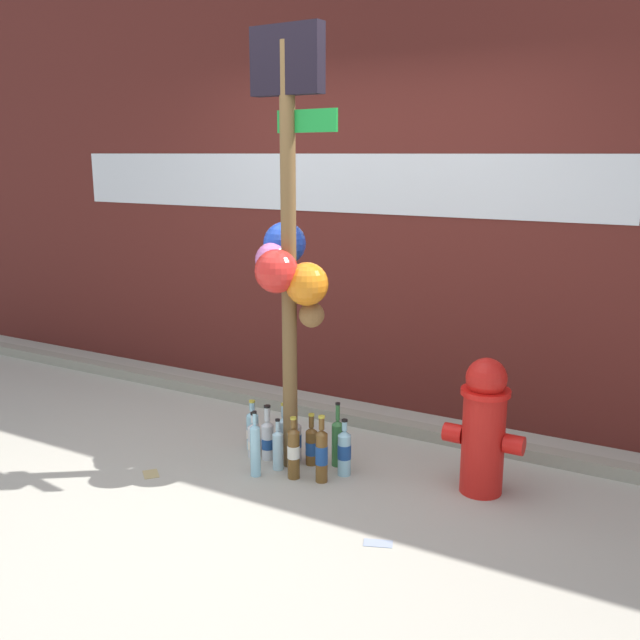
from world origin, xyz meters
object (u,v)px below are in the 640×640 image
(bottle_4, at_px, (268,439))
(bottle_11, at_px, (254,439))
(fire_hydrant, at_px, (484,426))
(bottle_0, at_px, (253,429))
(bottle_5, at_px, (255,449))
(bottle_8, at_px, (278,449))
(memorial_post, at_px, (289,241))
(bottle_2, at_px, (322,454))
(bottle_9, at_px, (338,441))
(bottle_7, at_px, (296,440))
(bottle_10, at_px, (311,445))
(bottle_6, at_px, (294,452))
(bottle_1, at_px, (284,434))
(bottle_3, at_px, (344,451))

(bottle_4, distance_m, bottle_11, 0.10)
(fire_hydrant, relative_size, bottle_0, 2.38)
(bottle_5, xyz_separation_m, bottle_8, (0.07, 0.14, -0.04))
(memorial_post, relative_size, bottle_2, 6.27)
(memorial_post, distance_m, bottle_5, 1.21)
(bottle_9, bearing_deg, bottle_2, -84.18)
(bottle_0, xyz_separation_m, bottle_7, (0.33, -0.01, -0.00))
(fire_hydrant, xyz_separation_m, bottle_0, (-1.44, -0.13, -0.26))
(bottle_9, height_order, bottle_11, bottle_9)
(bottle_10, bearing_deg, bottle_8, -131.47)
(bottle_6, height_order, bottle_10, bottle_6)
(bottle_1, distance_m, bottle_7, 0.15)
(memorial_post, relative_size, bottle_4, 7.19)
(bottle_1, relative_size, bottle_9, 0.81)
(bottle_5, height_order, bottle_7, bottle_5)
(bottle_10, xyz_separation_m, bottle_11, (-0.37, -0.08, -0.01))
(bottle_3, xyz_separation_m, bottle_7, (-0.35, 0.04, -0.02))
(bottle_5, bearing_deg, bottle_0, 126.98)
(bottle_3, relative_size, bottle_6, 0.92)
(bottle_0, height_order, bottle_6, bottle_6)
(bottle_8, height_order, bottle_11, bottle_8)
(bottle_6, distance_m, bottle_9, 0.31)
(bottle_4, relative_size, bottle_7, 1.07)
(bottle_8, xyz_separation_m, bottle_11, (-0.23, 0.08, -0.02))
(bottle_1, height_order, bottle_7, bottle_7)
(bottle_7, relative_size, bottle_8, 1.03)
(fire_hydrant, xyz_separation_m, bottle_11, (-1.36, -0.23, -0.27))
(bottle_1, xyz_separation_m, bottle_3, (0.48, -0.11, 0.02))
(bottle_7, height_order, bottle_11, bottle_7)
(bottle_5, distance_m, bottle_8, 0.16)
(bottle_1, relative_size, bottle_3, 0.94)
(bottle_0, relative_size, bottle_2, 0.81)
(bottle_3, bearing_deg, bottle_0, 175.78)
(bottle_3, bearing_deg, bottle_5, -149.26)
(bottle_10, distance_m, bottle_11, 0.37)
(bottle_6, distance_m, bottle_7, 0.25)
(bottle_5, distance_m, bottle_6, 0.22)
(bottle_1, relative_size, bottle_4, 0.92)
(bottle_2, bearing_deg, bottle_0, 162.35)
(bottle_0, xyz_separation_m, bottle_11, (0.08, -0.09, -0.02))
(bottle_1, bearing_deg, bottle_3, -12.54)
(fire_hydrant, height_order, bottle_0, fire_hydrant)
(bottle_4, bearing_deg, bottle_2, -13.97)
(bottle_5, height_order, bottle_8, bottle_5)
(bottle_7, relative_size, bottle_9, 0.82)
(bottle_9, bearing_deg, bottle_0, -175.48)
(bottle_3, xyz_separation_m, bottle_9, (-0.10, 0.10, 0.01))
(bottle_0, bearing_deg, bottle_7, -2.13)
(bottle_3, xyz_separation_m, bottle_4, (-0.51, -0.03, -0.01))
(bottle_5, height_order, bottle_9, bottle_5)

